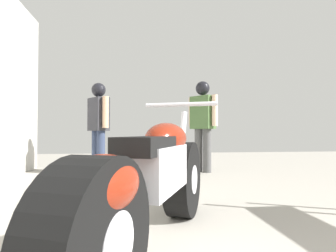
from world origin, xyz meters
name	(u,v)px	position (x,y,z in m)	size (l,w,h in m)	color
ground_plane	(210,207)	(0.00, 3.09, 0.00)	(14.83, 14.83, 0.00)	#9E998E
motorcycle_maroon_cruiser	(154,184)	(-0.63, 2.09, 0.43)	(1.08, 2.07, 1.01)	black
mechanic_in_blue	(98,119)	(-1.40, 5.49, 0.99)	(0.44, 0.60, 1.65)	#2D3851
mechanic_with_helmet	(203,117)	(0.54, 5.54, 1.04)	(0.50, 0.60, 1.73)	#4C4C4C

